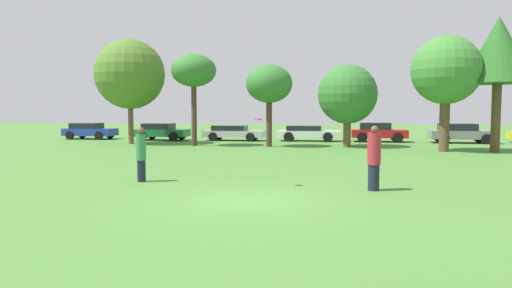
% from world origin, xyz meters
% --- Properties ---
extents(ground_plane, '(120.00, 120.00, 0.00)m').
position_xyz_m(ground_plane, '(0.00, 0.00, 0.00)').
color(ground_plane, '#477A33').
extents(person_thrower, '(0.31, 0.31, 1.73)m').
position_xyz_m(person_thrower, '(-3.85, 2.43, 0.88)').
color(person_thrower, '#191E33').
rests_on(person_thrower, ground).
extents(person_catcher, '(0.37, 0.37, 1.84)m').
position_xyz_m(person_catcher, '(3.28, 1.89, 0.92)').
color(person_catcher, '#191E33').
rests_on(person_catcher, ground).
extents(frisbee, '(0.25, 0.25, 0.08)m').
position_xyz_m(frisbee, '(-0.04, 2.00, 2.01)').
color(frisbee, '#F21E72').
extents(tree_0, '(4.60, 4.60, 6.92)m').
position_xyz_m(tree_0, '(-10.92, 17.75, 4.61)').
color(tree_0, brown).
rests_on(tree_0, ground).
extents(tree_1, '(2.82, 2.82, 5.73)m').
position_xyz_m(tree_1, '(-6.25, 16.69, 4.64)').
color(tree_1, '#473323').
rests_on(tree_1, ground).
extents(tree_2, '(2.84, 2.84, 5.03)m').
position_xyz_m(tree_2, '(-1.52, 16.77, 3.81)').
color(tree_2, '#473323').
rests_on(tree_2, ground).
extents(tree_3, '(3.61, 3.61, 5.02)m').
position_xyz_m(tree_3, '(3.22, 17.29, 3.19)').
color(tree_3, brown).
rests_on(tree_3, ground).
extents(tree_4, '(3.69, 3.69, 6.26)m').
position_xyz_m(tree_4, '(8.31, 14.96, 4.37)').
color(tree_4, brown).
rests_on(tree_4, ground).
extents(tree_5, '(3.55, 3.55, 7.23)m').
position_xyz_m(tree_5, '(10.95, 15.03, 5.39)').
color(tree_5, brown).
rests_on(tree_5, ground).
extents(parked_car_blue, '(3.94, 2.02, 1.24)m').
position_xyz_m(parked_car_blue, '(-16.19, 22.00, 0.66)').
color(parked_car_blue, '#1E389E').
rests_on(parked_car_blue, ground).
extents(parked_car_green, '(3.93, 2.10, 1.26)m').
position_xyz_m(parked_car_green, '(-10.22, 21.59, 0.67)').
color(parked_car_green, '#196633').
rests_on(parked_car_green, ground).
extents(parked_car_silver, '(4.51, 2.04, 1.11)m').
position_xyz_m(parked_car_silver, '(-4.82, 21.93, 0.60)').
color(parked_car_silver, '#B2B2B7').
rests_on(parked_car_silver, ground).
extents(parked_car_white, '(4.53, 2.01, 1.11)m').
position_xyz_m(parked_car_white, '(0.64, 22.25, 0.61)').
color(parked_car_white, silver).
rests_on(parked_car_white, ground).
extents(parked_car_red, '(3.90, 2.04, 1.36)m').
position_xyz_m(parked_car_red, '(5.59, 22.24, 0.71)').
color(parked_car_red, red).
rests_on(parked_car_red, ground).
extents(parked_car_grey, '(4.32, 2.09, 1.33)m').
position_xyz_m(parked_car_grey, '(11.05, 21.83, 0.70)').
color(parked_car_grey, slate).
rests_on(parked_car_grey, ground).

